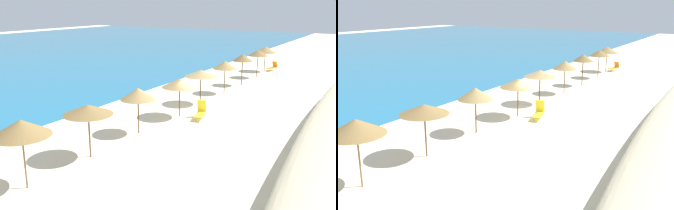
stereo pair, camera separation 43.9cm
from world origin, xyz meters
TOP-DOWN VIEW (x-y plane):
  - ground_plane at (0.00, 0.00)m, footprint 160.00×160.00m
  - beach_umbrella_2 at (-12.67, 1.84)m, footprint 2.41×2.41m
  - beach_umbrella_3 at (-8.87, 1.85)m, footprint 2.45×2.45m
  - beach_umbrella_4 at (-4.72, 1.88)m, footprint 2.08×2.08m
  - beach_umbrella_5 at (-0.59, 1.47)m, footprint 2.42×2.42m
  - beach_umbrella_6 at (3.15, 1.77)m, footprint 2.44×2.44m
  - beach_umbrella_7 at (7.33, 1.59)m, footprint 2.07×2.07m
  - beach_umbrella_8 at (11.17, 1.48)m, footprint 1.90×1.90m
  - beach_umbrella_9 at (15.56, 1.46)m, footprint 2.04×2.04m
  - beach_umbrella_10 at (19.53, 1.92)m, footprint 2.48×2.48m
  - lounge_chair_0 at (20.36, 1.21)m, footprint 1.57×0.94m
  - lounge_chair_1 at (-0.27, 0.03)m, footprint 1.56×0.98m

SIDE VIEW (x-z plane):
  - ground_plane at x=0.00m, z-range 0.00..0.00m
  - lounge_chair_0 at x=20.36m, z-range -0.07..0.96m
  - lounge_chair_1 at x=-0.27m, z-range -0.13..1.07m
  - beach_umbrella_5 at x=-0.59m, z-range 1.00..3.61m
  - beach_umbrella_6 at x=3.15m, z-range 1.04..3.63m
  - beach_umbrella_4 at x=-4.72m, z-range 1.01..3.74m
  - beach_umbrella_7 at x=7.33m, z-range 1.03..3.80m
  - beach_umbrella_10 at x=19.53m, z-range 1.04..3.81m
  - beach_umbrella_3 at x=-8.87m, z-range 1.10..3.79m
  - beach_umbrella_9 at x=15.56m, z-range 1.10..3.94m
  - beach_umbrella_8 at x=11.17m, z-range 1.12..4.02m
  - beach_umbrella_2 at x=-12.67m, z-range 1.15..4.11m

